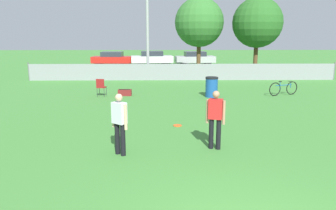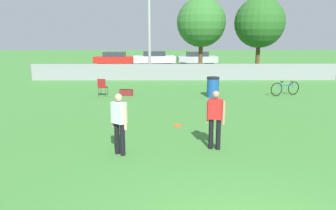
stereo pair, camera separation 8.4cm
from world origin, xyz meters
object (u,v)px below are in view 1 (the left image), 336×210
Objects in this scene: player_receiver_white at (120,121)px; parked_car_white at (152,58)px; player_defender_red at (215,116)px; bicycle_sideline at (283,88)px; trash_bin at (212,87)px; parked_car_red at (112,58)px; gear_bag_sideline at (125,93)px; tree_far_right at (257,23)px; parked_car_silver at (195,58)px; tree_near_pole at (199,22)px; folding_chair_sideline at (101,86)px; frisbee_disc at (177,125)px.

parked_car_white is at bearing 128.21° from player_receiver_white.
bicycle_sideline is (4.74, 7.85, -0.55)m from player_defender_red.
trash_bin is 18.96m from parked_car_red.
gear_bag_sideline is 0.15× the size of parked_car_white.
tree_far_right is 18.04m from player_defender_red.
player_receiver_white reaches higher than parked_car_silver.
player_defender_red is 0.39× the size of parked_car_red.
tree_near_pole is 9.33m from parked_car_white.
parked_car_red is (-6.47, 24.90, -0.27)m from player_defender_red.
parked_car_white reaches higher than folding_chair_sideline.
trash_bin is (-4.75, -9.36, -3.37)m from tree_far_right.
parked_car_white is at bearing 116.47° from tree_near_pole.
tree_near_pole is 10.61m from bicycle_sideline.
tree_far_right is at bearing 63.07° from trash_bin.
folding_chair_sideline is (-5.89, -9.59, -3.38)m from tree_near_pole.
gear_bag_sideline is 17.28m from parked_car_red.
parked_car_red is at bearing 146.62° from tree_far_right.
player_receiver_white is 2.40× the size of gear_bag_sideline.
parked_car_silver reaches higher than gear_bag_sideline.
frisbee_disc is (-6.67, -14.56, -3.86)m from tree_far_right.
player_receiver_white reaches higher than bicycle_sideline.
parked_car_red is (-3.15, 16.99, 0.49)m from gear_bag_sideline.
player_defender_red is 1.80× the size of folding_chair_sideline.
folding_chair_sideline is 0.20× the size of parked_car_white.
tree_far_right reaches higher than player_defender_red.
player_receiver_white is at bearing -115.65° from tree_far_right.
frisbee_disc is at bearing -73.41° from parked_car_red.
parked_car_red is (-11.21, 17.04, 0.28)m from bicycle_sideline.
parked_car_silver is at bearing 82.93° from frisbee_disc.
parked_car_white reaches higher than parked_car_red.
folding_chair_sideline is 0.54× the size of bicycle_sideline.
player_receiver_white is 3.24m from frisbee_disc.
player_defender_red reaches higher than trash_bin.
parked_car_red is at bearing 136.01° from tree_near_pole.
player_defender_red and player_receiver_white have the same top height.
parked_car_white reaches higher than trash_bin.
player_defender_red reaches higher than folding_chair_sideline.
tree_far_right is 3.60× the size of player_defender_red.
player_receiver_white is 10.99m from bicycle_sideline.
tree_near_pole is 15.68m from frisbee_disc.
frisbee_disc is at bearing 97.35° from player_receiver_white.
parked_car_red is at bearing 100.50° from gear_bag_sideline.
frisbee_disc is 5.56m from trash_bin.
tree_near_pole is at bearing 104.75° from player_defender_red.
parked_car_white is (0.03, 25.51, -0.24)m from player_receiver_white.
tree_near_pole is at bearing 89.40° from bicycle_sideline.
player_defender_red reaches higher than bicycle_sideline.
bicycle_sideline is at bearing -53.90° from parked_car_red.
player_receiver_white is at bearing -105.77° from parked_car_silver.
tree_far_right is 14.13m from folding_chair_sideline.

